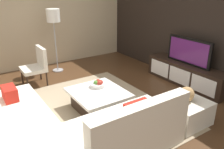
{
  "coord_description": "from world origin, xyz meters",
  "views": [
    {
      "loc": [
        3.21,
        -1.8,
        2.21
      ],
      "look_at": [
        -0.21,
        0.48,
        0.59
      ],
      "focal_mm": 37.26,
      "sensor_mm": 36.0,
      "label": 1
    }
  ],
  "objects_px": {
    "media_console": "(186,74)",
    "fruit_bowl": "(98,84)",
    "sectional_couch": "(62,130)",
    "ottoman": "(184,111)",
    "television": "(189,51)",
    "coffee_table": "(98,100)",
    "floor_lamp": "(53,19)",
    "decorative_ball": "(187,94)",
    "accent_chair_near": "(37,64)"
  },
  "relations": [
    {
      "from": "media_console",
      "to": "fruit_bowl",
      "type": "xyz_separation_m",
      "value": [
        -0.28,
        -2.19,
        0.19
      ]
    },
    {
      "from": "sectional_couch",
      "to": "ottoman",
      "type": "relative_size",
      "value": 3.49
    },
    {
      "from": "media_console",
      "to": "television",
      "type": "relative_size",
      "value": 1.79
    },
    {
      "from": "media_console",
      "to": "ottoman",
      "type": "height_order",
      "value": "media_console"
    },
    {
      "from": "coffee_table",
      "to": "floor_lamp",
      "type": "bearing_deg",
      "value": 176.28
    },
    {
      "from": "media_console",
      "to": "decorative_ball",
      "type": "relative_size",
      "value": 8.32
    },
    {
      "from": "media_console",
      "to": "coffee_table",
      "type": "height_order",
      "value": "media_console"
    },
    {
      "from": "television",
      "to": "fruit_bowl",
      "type": "relative_size",
      "value": 4.07
    },
    {
      "from": "sectional_couch",
      "to": "decorative_ball",
      "type": "height_order",
      "value": "sectional_couch"
    },
    {
      "from": "sectional_couch",
      "to": "coffee_table",
      "type": "height_order",
      "value": "sectional_couch"
    },
    {
      "from": "sectional_couch",
      "to": "fruit_bowl",
      "type": "xyz_separation_m",
      "value": [
        -0.8,
        1.07,
        0.15
      ]
    },
    {
      "from": "ottoman",
      "to": "fruit_bowl",
      "type": "distance_m",
      "value": 1.62
    },
    {
      "from": "media_console",
      "to": "ottoman",
      "type": "relative_size",
      "value": 2.91
    },
    {
      "from": "fruit_bowl",
      "to": "decorative_ball",
      "type": "bearing_deg",
      "value": 34.29
    },
    {
      "from": "accent_chair_near",
      "to": "decorative_ball",
      "type": "height_order",
      "value": "accent_chair_near"
    },
    {
      "from": "floor_lamp",
      "to": "ottoman",
      "type": "relative_size",
      "value": 2.32
    },
    {
      "from": "coffee_table",
      "to": "accent_chair_near",
      "type": "relative_size",
      "value": 1.16
    },
    {
      "from": "fruit_bowl",
      "to": "sectional_couch",
      "type": "bearing_deg",
      "value": -52.99
    },
    {
      "from": "media_console",
      "to": "ottoman",
      "type": "xyz_separation_m",
      "value": [
        1.05,
        -1.29,
        -0.05
      ]
    },
    {
      "from": "media_console",
      "to": "fruit_bowl",
      "type": "bearing_deg",
      "value": -97.22
    },
    {
      "from": "coffee_table",
      "to": "floor_lamp",
      "type": "xyz_separation_m",
      "value": [
        -2.41,
        0.16,
        1.17
      ]
    },
    {
      "from": "television",
      "to": "accent_chair_near",
      "type": "distance_m",
      "value": 3.44
    },
    {
      "from": "ottoman",
      "to": "fruit_bowl",
      "type": "xyz_separation_m",
      "value": [
        -1.33,
        -0.9,
        0.24
      ]
    },
    {
      "from": "ottoman",
      "to": "coffee_table",
      "type": "bearing_deg",
      "value": -138.64
    },
    {
      "from": "floor_lamp",
      "to": "ottoman",
      "type": "xyz_separation_m",
      "value": [
        3.56,
        0.85,
        -1.17
      ]
    },
    {
      "from": "accent_chair_near",
      "to": "decorative_ball",
      "type": "bearing_deg",
      "value": 20.68
    },
    {
      "from": "coffee_table",
      "to": "accent_chair_near",
      "type": "bearing_deg",
      "value": -163.61
    },
    {
      "from": "accent_chair_near",
      "to": "ottoman",
      "type": "bearing_deg",
      "value": 20.68
    },
    {
      "from": "sectional_couch",
      "to": "media_console",
      "type": "bearing_deg",
      "value": 99.17
    },
    {
      "from": "floor_lamp",
      "to": "media_console",
      "type": "bearing_deg",
      "value": 40.42
    },
    {
      "from": "accent_chair_near",
      "to": "decorative_ball",
      "type": "xyz_separation_m",
      "value": [
        2.98,
        1.55,
        0.03
      ]
    },
    {
      "from": "television",
      "to": "decorative_ball",
      "type": "xyz_separation_m",
      "value": [
        1.05,
        -1.29,
        -0.27
      ]
    },
    {
      "from": "ottoman",
      "to": "decorative_ball",
      "type": "relative_size",
      "value": 2.86
    },
    {
      "from": "sectional_couch",
      "to": "floor_lamp",
      "type": "bearing_deg",
      "value": 159.84
    },
    {
      "from": "media_console",
      "to": "sectional_couch",
      "type": "distance_m",
      "value": 3.3
    },
    {
      "from": "decorative_ball",
      "to": "media_console",
      "type": "bearing_deg",
      "value": 129.17
    },
    {
      "from": "accent_chair_near",
      "to": "floor_lamp",
      "type": "relative_size",
      "value": 0.54
    },
    {
      "from": "accent_chair_near",
      "to": "fruit_bowl",
      "type": "relative_size",
      "value": 3.11
    },
    {
      "from": "decorative_ball",
      "to": "television",
      "type": "bearing_deg",
      "value": 129.16
    },
    {
      "from": "floor_lamp",
      "to": "fruit_bowl",
      "type": "distance_m",
      "value": 2.42
    },
    {
      "from": "ottoman",
      "to": "fruit_bowl",
      "type": "relative_size",
      "value": 2.5
    },
    {
      "from": "fruit_bowl",
      "to": "decorative_ball",
      "type": "relative_size",
      "value": 1.14
    },
    {
      "from": "fruit_bowl",
      "to": "accent_chair_near",
      "type": "bearing_deg",
      "value": -158.67
    },
    {
      "from": "television",
      "to": "floor_lamp",
      "type": "xyz_separation_m",
      "value": [
        -2.51,
        -2.14,
        0.58
      ]
    },
    {
      "from": "ottoman",
      "to": "floor_lamp",
      "type": "bearing_deg",
      "value": -166.52
    },
    {
      "from": "media_console",
      "to": "decorative_ball",
      "type": "bearing_deg",
      "value": -50.83
    },
    {
      "from": "coffee_table",
      "to": "fruit_bowl",
      "type": "bearing_deg",
      "value": 148.96
    },
    {
      "from": "television",
      "to": "fruit_bowl",
      "type": "distance_m",
      "value": 2.24
    },
    {
      "from": "accent_chair_near",
      "to": "fruit_bowl",
      "type": "height_order",
      "value": "accent_chair_near"
    },
    {
      "from": "television",
      "to": "fruit_bowl",
      "type": "height_order",
      "value": "television"
    }
  ]
}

